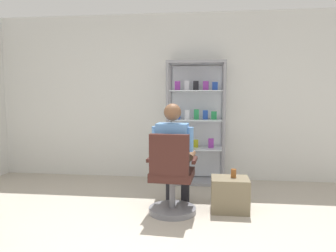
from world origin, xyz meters
TOP-DOWN VIEW (x-y plane):
  - back_wall at (0.00, 3.00)m, footprint 6.00×0.10m
  - display_cabinet_main at (0.40, 2.76)m, footprint 0.90×0.45m
  - office_chair at (0.17, 1.29)m, footprint 0.58×0.56m
  - seated_shopkeeper at (0.18, 1.45)m, footprint 0.50×0.58m
  - storage_crate at (0.85, 1.49)m, footprint 0.44×0.36m
  - tea_glass at (0.90, 1.51)m, footprint 0.06×0.06m

SIDE VIEW (x-z plane):
  - storage_crate at x=0.85m, z-range 0.00..0.40m
  - office_chair at x=0.17m, z-range -0.09..0.87m
  - tea_glass at x=0.90m, z-range 0.40..0.50m
  - seated_shopkeeper at x=0.18m, z-range 0.07..1.36m
  - display_cabinet_main at x=0.40m, z-range 0.02..1.92m
  - back_wall at x=0.00m, z-range 0.00..2.70m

